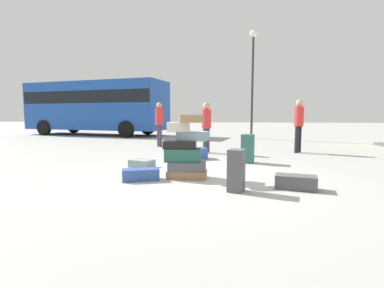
# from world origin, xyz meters

# --- Properties ---
(ground_plane) EXTENTS (80.00, 80.00, 0.00)m
(ground_plane) POSITION_xyz_m (0.00, 0.00, 0.00)
(ground_plane) COLOR #9E9E99
(suitcase_tower) EXTENTS (0.89, 0.55, 1.24)m
(suitcase_tower) POSITION_xyz_m (-0.33, 0.02, 0.50)
(suitcase_tower) COLOR olive
(suitcase_tower) RESTS_ON ground
(suitcase_navy_foreground_near) EXTENTS (0.74, 0.50, 0.22)m
(suitcase_navy_foreground_near) POSITION_xyz_m (-1.14, -0.30, 0.11)
(suitcase_navy_foreground_near) COLOR #334F99
(suitcase_navy_foreground_near) RESTS_ON ground
(suitcase_slate_behind_tower) EXTENTS (0.63, 0.55, 0.18)m
(suitcase_slate_behind_tower) POSITION_xyz_m (-1.52, 1.05, 0.09)
(suitcase_slate_behind_tower) COLOR gray
(suitcase_slate_behind_tower) RESTS_ON ground
(suitcase_navy_upright_blue) EXTENTS (0.63, 0.57, 0.31)m
(suitcase_navy_upright_blue) POSITION_xyz_m (-0.35, 2.48, 0.15)
(suitcase_navy_upright_blue) COLOR #334F99
(suitcase_navy_upright_blue) RESTS_ON ground
(suitcase_charcoal_right_side) EXTENTS (0.72, 0.47, 0.23)m
(suitcase_charcoal_right_side) POSITION_xyz_m (1.62, -0.62, 0.12)
(suitcase_charcoal_right_side) COLOR #4C4C51
(suitcase_charcoal_right_side) RESTS_ON ground
(suitcase_teal_foreground_far) EXTENTS (0.37, 0.39, 0.74)m
(suitcase_teal_foreground_far) POSITION_xyz_m (1.02, 1.97, 0.37)
(suitcase_teal_foreground_far) COLOR #26594C
(suitcase_teal_foreground_far) RESTS_ON ground
(suitcase_charcoal_white_trunk) EXTENTS (0.31, 0.34, 0.69)m
(suitcase_charcoal_white_trunk) POSITION_xyz_m (0.62, -0.87, 0.34)
(suitcase_charcoal_white_trunk) COLOR #4C4C51
(suitcase_charcoal_white_trunk) RESTS_ON ground
(person_bearded_onlooker) EXTENTS (0.30, 0.31, 1.70)m
(person_bearded_onlooker) POSITION_xyz_m (-2.09, 5.34, 1.02)
(person_bearded_onlooker) COLOR #3F334C
(person_bearded_onlooker) RESTS_ON ground
(person_tourist_with_camera) EXTENTS (0.30, 0.30, 1.72)m
(person_tourist_with_camera) POSITION_xyz_m (2.80, 4.14, 1.03)
(person_tourist_with_camera) COLOR black
(person_tourist_with_camera) RESTS_ON ground
(person_passerby_in_red) EXTENTS (0.30, 0.32, 1.63)m
(person_passerby_in_red) POSITION_xyz_m (-0.17, 3.74, 0.97)
(person_passerby_in_red) COLOR #3F334C
(person_passerby_in_red) RESTS_ON ground
(parked_bus) EXTENTS (9.05, 4.27, 3.15)m
(parked_bus) POSITION_xyz_m (-7.38, 11.24, 1.83)
(parked_bus) COLOR #1E4CA5
(parked_bus) RESTS_ON ground
(lamp_post) EXTENTS (0.36, 0.36, 5.40)m
(lamp_post) POSITION_xyz_m (1.77, 9.36, 3.59)
(lamp_post) COLOR #333338
(lamp_post) RESTS_ON ground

